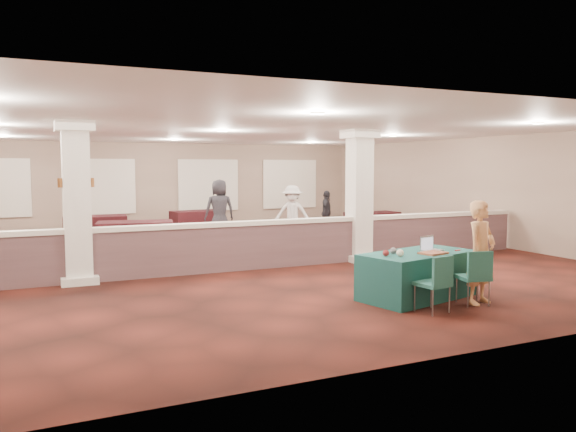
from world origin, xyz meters
name	(u,v)px	position (x,y,z in m)	size (l,w,h in m)	color
ground	(224,260)	(0.00, 0.00, 0.00)	(16.00, 16.00, 0.00)	#441711
wall_back	(157,186)	(0.00, 8.00, 1.60)	(16.00, 0.04, 3.20)	#806859
wall_front	(435,227)	(0.00, -8.00, 1.60)	(16.00, 0.04, 3.20)	#806859
wall_right	(473,190)	(8.00, 0.00, 1.60)	(0.04, 16.00, 3.20)	#806859
ceiling	(222,130)	(0.00, 0.00, 3.20)	(16.00, 16.00, 0.02)	white
partition_wall	(244,245)	(0.00, -1.50, 0.57)	(15.60, 0.28, 1.10)	#4F3538
column_left	(77,201)	(-3.50, -1.50, 1.64)	(0.72, 0.72, 3.20)	silver
column_right	(359,194)	(3.00, -1.50, 1.64)	(0.72, 0.72, 3.20)	silver
sconce_left	(61,183)	(-3.78, -1.50, 2.00)	(0.12, 0.12, 0.18)	brown
sconce_right	(91,182)	(-3.22, -1.50, 2.00)	(0.12, 0.12, 0.18)	brown
near_table	(418,275)	(1.84, -5.32, 0.41)	(2.11, 1.05, 0.81)	#103C39
conf_chair_main	(476,273)	(2.38, -6.17, 0.55)	(0.56, 0.56, 0.93)	#1D5551
conf_chair_side	(437,279)	(1.45, -6.30, 0.54)	(0.52, 0.53, 0.92)	#1D5551
woman	(481,252)	(2.53, -6.11, 0.87)	(0.63, 0.42, 1.75)	tan
far_table_front_left	(109,242)	(-2.50, 2.00, 0.35)	(1.71, 0.86, 0.69)	black
far_table_front_center	(135,236)	(-1.75, 2.41, 0.41)	(2.02, 1.01, 0.82)	black
far_table_front_right	(362,230)	(4.92, 1.38, 0.36)	(1.80, 0.90, 0.73)	black
far_table_back_left	(95,228)	(-2.50, 5.34, 0.38)	(1.90, 0.95, 0.77)	black
far_table_back_center	(197,221)	(1.12, 6.50, 0.37)	(1.80, 0.90, 0.73)	black
far_table_back_right	(372,223)	(6.50, 3.25, 0.37)	(1.81, 0.91, 0.74)	black
attendee_b	(292,214)	(3.00, 2.37, 0.87)	(1.11, 0.51, 1.74)	#BCBBB7
attendee_c	(326,212)	(4.93, 3.70, 0.75)	(0.88, 0.42, 1.49)	black
attendee_d	(219,210)	(1.10, 3.77, 0.96)	(0.95, 0.51, 1.92)	black
laptop_base	(432,250)	(2.18, -5.30, 0.82)	(0.37, 0.26, 0.02)	#BDBCC1
laptop_screen	(427,242)	(2.15, -5.17, 0.95)	(0.37, 0.01, 0.24)	#BDBCC1
screen_glow	(427,243)	(2.15, -5.18, 0.94)	(0.33, 0.00, 0.21)	silver
knitting	(433,253)	(1.96, -5.58, 0.83)	(0.44, 0.33, 0.03)	#B94B1D
yarn_cream	(400,253)	(1.27, -5.58, 0.87)	(0.12, 0.12, 0.12)	beige
yarn_red	(386,253)	(1.07, -5.45, 0.87)	(0.11, 0.11, 0.11)	maroon
yarn_grey	(393,251)	(1.32, -5.31, 0.87)	(0.12, 0.12, 0.12)	#4A4B4F
scissors	(458,250)	(2.61, -5.45, 0.82)	(0.13, 0.03, 0.01)	red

